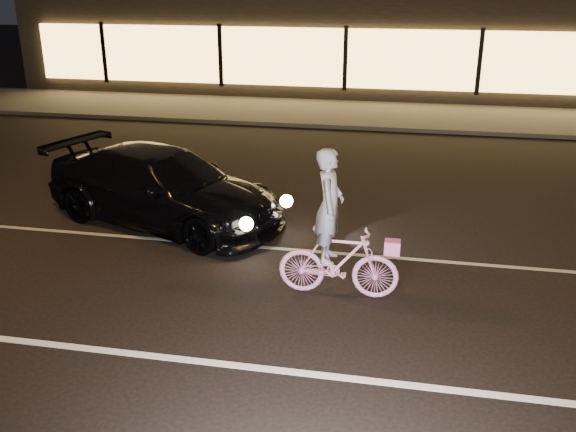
# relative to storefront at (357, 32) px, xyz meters

# --- Properties ---
(ground) EXTENTS (90.00, 90.00, 0.00)m
(ground) POSITION_rel_storefront_xyz_m (0.00, -18.97, -2.15)
(ground) COLOR black
(ground) RESTS_ON ground
(lane_stripe_near) EXTENTS (60.00, 0.12, 0.01)m
(lane_stripe_near) POSITION_rel_storefront_xyz_m (0.00, -20.47, -2.14)
(lane_stripe_near) COLOR silver
(lane_stripe_near) RESTS_ON ground
(lane_stripe_far) EXTENTS (60.00, 0.10, 0.01)m
(lane_stripe_far) POSITION_rel_storefront_xyz_m (0.00, -16.97, -2.14)
(lane_stripe_far) COLOR gray
(lane_stripe_far) RESTS_ON ground
(sidewalk) EXTENTS (30.00, 4.00, 0.12)m
(sidewalk) POSITION_rel_storefront_xyz_m (0.00, -5.97, -2.09)
(sidewalk) COLOR #383533
(sidewalk) RESTS_ON ground
(storefront) EXTENTS (25.40, 8.42, 4.20)m
(storefront) POSITION_rel_storefront_xyz_m (0.00, 0.00, 0.00)
(storefront) COLOR black
(storefront) RESTS_ON ground
(cyclist) EXTENTS (1.75, 0.60, 2.21)m
(cyclist) POSITION_rel_storefront_xyz_m (1.46, -18.42, -1.36)
(cyclist) COLOR #FF3FAA
(cyclist) RESTS_ON ground
(sedan) EXTENTS (5.14, 3.42, 1.38)m
(sedan) POSITION_rel_storefront_xyz_m (-2.04, -16.14, -1.46)
(sedan) COLOR black
(sedan) RESTS_ON ground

